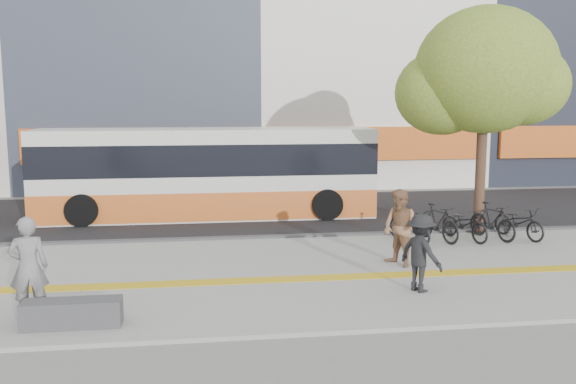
{
  "coord_description": "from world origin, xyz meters",
  "views": [
    {
      "loc": [
        -0.4,
        -11.33,
        3.77
      ],
      "look_at": [
        1.44,
        2.0,
        1.78
      ],
      "focal_mm": 38.38,
      "sensor_mm": 36.0,
      "label": 1
    }
  ],
  "objects": [
    {
      "name": "ground",
      "position": [
        0.0,
        0.0,
        0.0
      ],
      "size": [
        120.0,
        120.0,
        0.0
      ],
      "primitive_type": "plane",
      "color": "slate",
      "rests_on": "ground"
    },
    {
      "name": "sidewalk",
      "position": [
        0.0,
        1.5,
        0.04
      ],
      "size": [
        40.0,
        7.0,
        0.08
      ],
      "primitive_type": "cube",
      "color": "gray",
      "rests_on": "ground"
    },
    {
      "name": "tactile_strip",
      "position": [
        0.0,
        1.0,
        0.09
      ],
      "size": [
        40.0,
        0.45,
        0.01
      ],
      "primitive_type": "cube",
      "color": "gold",
      "rests_on": "sidewalk"
    },
    {
      "name": "street",
      "position": [
        0.0,
        9.0,
        0.03
      ],
      "size": [
        40.0,
        8.0,
        0.06
      ],
      "primitive_type": "cube",
      "color": "black",
      "rests_on": "ground"
    },
    {
      "name": "curb",
      "position": [
        0.0,
        5.0,
        0.07
      ],
      "size": [
        40.0,
        0.25,
        0.14
      ],
      "primitive_type": "cube",
      "color": "#39393C",
      "rests_on": "ground"
    },
    {
      "name": "bench",
      "position": [
        -2.6,
        -1.2,
        0.3
      ],
      "size": [
        1.6,
        0.45,
        0.45
      ],
      "primitive_type": "cube",
      "color": "#39393C",
      "rests_on": "sidewalk"
    },
    {
      "name": "street_tree",
      "position": [
        7.18,
        4.82,
        4.51
      ],
      "size": [
        4.4,
        3.8,
        6.31
      ],
      "color": "#3D281C",
      "rests_on": "sidewalk"
    },
    {
      "name": "bus",
      "position": [
        -0.3,
        8.5,
        1.4
      ],
      "size": [
        10.67,
        2.53,
        2.84
      ],
      "color": "silver",
      "rests_on": "street"
    },
    {
      "name": "bicycle_row",
      "position": [
        6.5,
        4.0,
        0.54
      ],
      "size": [
        4.21,
        1.79,
        0.99
      ],
      "color": "black",
      "rests_on": "sidewalk"
    },
    {
      "name": "seated_woman",
      "position": [
        -3.4,
        -0.63,
        0.96
      ],
      "size": [
        0.71,
        0.52,
        1.77
      ],
      "primitive_type": "imported",
      "rotation": [
        0.0,
        0.0,
        3.31
      ],
      "color": "black",
      "rests_on": "sidewalk"
    },
    {
      "name": "pedestrian_tan",
      "position": [
        3.95,
        1.74,
        0.95
      ],
      "size": [
        0.97,
        1.05,
        1.74
      ],
      "primitive_type": "imported",
      "rotation": [
        0.0,
        0.0,
        -1.09
      ],
      "color": "#906446",
      "rests_on": "sidewalk"
    },
    {
      "name": "pedestrian_dark",
      "position": [
        3.76,
        -0.13,
        0.85
      ],
      "size": [
        0.98,
        1.14,
        1.53
      ],
      "primitive_type": "imported",
      "rotation": [
        0.0,
        0.0,
        2.08
      ],
      "color": "black",
      "rests_on": "sidewalk"
    }
  ]
}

